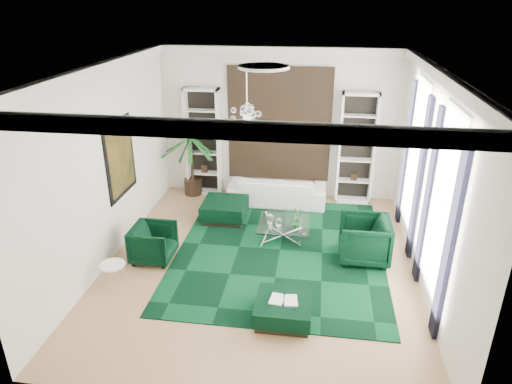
% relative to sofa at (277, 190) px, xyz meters
% --- Properties ---
extents(floor, '(6.00, 7.00, 0.02)m').
position_rel_sofa_xyz_m(floor, '(-0.03, -2.88, -0.37)').
color(floor, tan).
rests_on(floor, ground).
extents(ceiling, '(6.00, 7.00, 0.02)m').
position_rel_sofa_xyz_m(ceiling, '(-0.03, -2.88, 3.45)').
color(ceiling, white).
rests_on(ceiling, ground).
extents(wall_back, '(6.00, 0.02, 3.80)m').
position_rel_sofa_xyz_m(wall_back, '(-0.03, 0.63, 1.54)').
color(wall_back, silver).
rests_on(wall_back, ground).
extents(wall_front, '(6.00, 0.02, 3.80)m').
position_rel_sofa_xyz_m(wall_front, '(-0.03, -6.39, 1.54)').
color(wall_front, silver).
rests_on(wall_front, ground).
extents(wall_left, '(0.02, 7.00, 3.80)m').
position_rel_sofa_xyz_m(wall_left, '(-3.04, -2.88, 1.54)').
color(wall_left, silver).
rests_on(wall_left, ground).
extents(wall_right, '(0.02, 7.00, 3.80)m').
position_rel_sofa_xyz_m(wall_right, '(2.98, -2.88, 1.54)').
color(wall_right, silver).
rests_on(wall_right, ground).
extents(crown_molding, '(6.00, 7.00, 0.18)m').
position_rel_sofa_xyz_m(crown_molding, '(-0.03, -2.88, 3.34)').
color(crown_molding, white).
rests_on(crown_molding, ceiling).
extents(ceiling_medallion, '(0.90, 0.90, 0.05)m').
position_rel_sofa_xyz_m(ceiling_medallion, '(-0.03, -2.58, 3.41)').
color(ceiling_medallion, white).
rests_on(ceiling_medallion, ceiling).
extents(tapestry, '(2.50, 0.06, 2.80)m').
position_rel_sofa_xyz_m(tapestry, '(-0.03, 0.58, 1.54)').
color(tapestry, black).
rests_on(tapestry, wall_back).
extents(shelving_left, '(0.90, 0.38, 2.80)m').
position_rel_sofa_xyz_m(shelving_left, '(-1.98, 0.43, 1.04)').
color(shelving_left, white).
rests_on(shelving_left, floor).
extents(shelving_right, '(0.90, 0.38, 2.80)m').
position_rel_sofa_xyz_m(shelving_right, '(1.92, 0.43, 1.04)').
color(shelving_right, white).
rests_on(shelving_right, floor).
extents(painting, '(0.04, 1.30, 1.60)m').
position_rel_sofa_xyz_m(painting, '(-3.00, -2.28, 1.49)').
color(painting, black).
rests_on(painting, wall_left).
extents(window_near, '(0.03, 1.10, 2.90)m').
position_rel_sofa_xyz_m(window_near, '(2.96, -3.78, 1.54)').
color(window_near, white).
rests_on(window_near, wall_right).
extents(curtain_near_a, '(0.07, 0.30, 3.25)m').
position_rel_sofa_xyz_m(curtain_near_a, '(2.92, -4.56, 1.29)').
color(curtain_near_a, black).
rests_on(curtain_near_a, floor).
extents(curtain_near_b, '(0.07, 0.30, 3.25)m').
position_rel_sofa_xyz_m(curtain_near_b, '(2.92, -3.00, 1.29)').
color(curtain_near_b, black).
rests_on(curtain_near_b, floor).
extents(window_far, '(0.03, 1.10, 2.90)m').
position_rel_sofa_xyz_m(window_far, '(2.96, -1.38, 1.54)').
color(window_far, white).
rests_on(window_far, wall_right).
extents(curtain_far_a, '(0.07, 0.30, 3.25)m').
position_rel_sofa_xyz_m(curtain_far_a, '(2.92, -2.16, 1.29)').
color(curtain_far_a, black).
rests_on(curtain_far_a, floor).
extents(curtain_far_b, '(0.07, 0.30, 3.25)m').
position_rel_sofa_xyz_m(curtain_far_b, '(2.92, -0.60, 1.29)').
color(curtain_far_b, black).
rests_on(curtain_far_b, floor).
extents(rug, '(4.20, 5.00, 0.02)m').
position_rel_sofa_xyz_m(rug, '(0.31, -2.36, -0.35)').
color(rug, black).
rests_on(rug, floor).
extents(sofa, '(2.43, 0.95, 0.71)m').
position_rel_sofa_xyz_m(sofa, '(0.00, 0.00, 0.00)').
color(sofa, white).
rests_on(sofa, floor).
extents(armchair_left, '(0.82, 0.80, 0.75)m').
position_rel_sofa_xyz_m(armchair_left, '(-2.17, -3.05, 0.02)').
color(armchair_left, black).
rests_on(armchair_left, floor).
extents(armchair_right, '(0.98, 0.96, 0.90)m').
position_rel_sofa_xyz_m(armchair_right, '(1.98, -2.45, 0.09)').
color(armchair_right, black).
rests_on(armchair_right, floor).
extents(coffee_table, '(1.10, 1.10, 0.38)m').
position_rel_sofa_xyz_m(coffee_table, '(0.33, -1.82, -0.17)').
color(coffee_table, white).
rests_on(coffee_table, floor).
extents(ottoman_side, '(1.01, 1.01, 0.45)m').
position_rel_sofa_xyz_m(ottoman_side, '(-1.14, -1.07, -0.13)').
color(ottoman_side, black).
rests_on(ottoman_side, floor).
extents(ottoman_front, '(0.90, 0.90, 0.36)m').
position_rel_sofa_xyz_m(ottoman_front, '(0.56, -4.52, -0.17)').
color(ottoman_front, black).
rests_on(ottoman_front, floor).
extents(book, '(0.46, 0.31, 0.03)m').
position_rel_sofa_xyz_m(book, '(0.56, -4.52, 0.02)').
color(book, white).
rests_on(book, ottoman_front).
extents(side_table, '(0.46, 0.46, 0.44)m').
position_rel_sofa_xyz_m(side_table, '(-2.58, -4.03, -0.13)').
color(side_table, white).
rests_on(side_table, floor).
extents(palm, '(1.59, 1.59, 2.55)m').
position_rel_sofa_xyz_m(palm, '(-2.27, 0.27, 0.92)').
color(palm, '#19591E').
rests_on(palm, floor).
extents(chandelier, '(0.73, 0.73, 0.66)m').
position_rel_sofa_xyz_m(chandelier, '(-0.32, -2.67, 2.49)').
color(chandelier, white).
rests_on(chandelier, ceiling).
extents(table_plant, '(0.15, 0.12, 0.26)m').
position_rel_sofa_xyz_m(table_plant, '(0.60, -2.05, 0.15)').
color(table_plant, '#19591E').
rests_on(table_plant, coffee_table).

